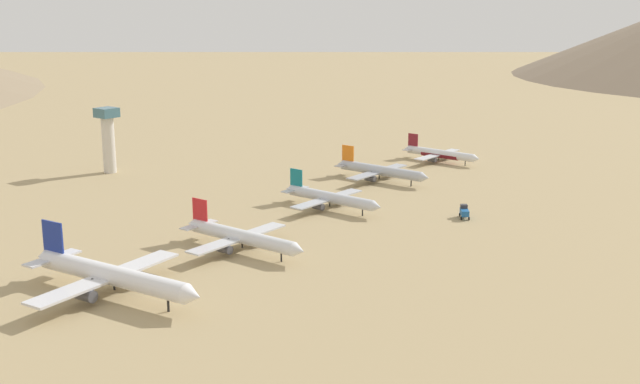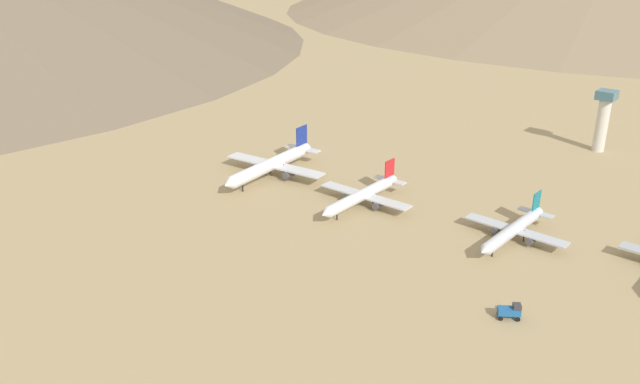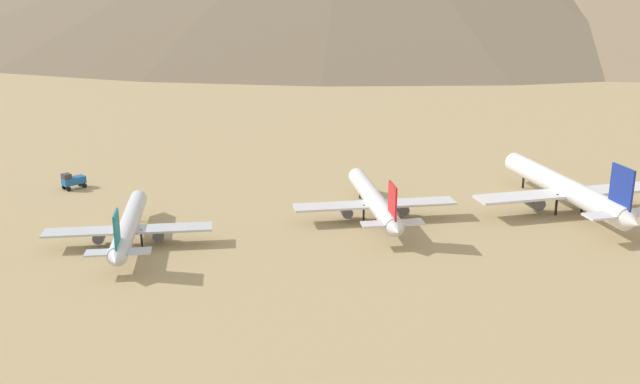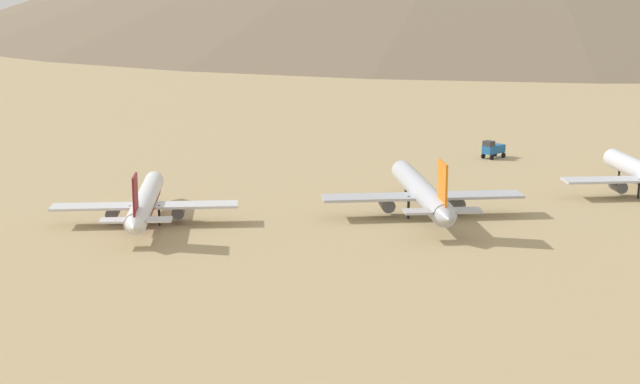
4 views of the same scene
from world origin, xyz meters
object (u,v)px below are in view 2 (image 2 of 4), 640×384
control_tower (603,117)px  parked_jet_2 (514,229)px  parked_jet_1 (363,195)px  parked_jet_0 (272,164)px  service_truck (510,311)px

control_tower → parked_jet_2: bearing=5.6°
parked_jet_1 → control_tower: 115.07m
parked_jet_0 → control_tower: control_tower is taller
parked_jet_2 → service_truck: (38.59, 17.17, -1.66)m
parked_jet_1 → control_tower: size_ratio=1.66×
service_truck → control_tower: size_ratio=0.23×
parked_jet_0 → parked_jet_2: parked_jet_0 is taller
parked_jet_2 → parked_jet_1: bearing=-80.5°
parked_jet_2 → control_tower: (-99.64, -9.70, 10.40)m
parked_jet_2 → control_tower: bearing=-174.4°
parked_jet_0 → service_truck: bearing=74.1°
parked_jet_0 → control_tower: size_ratio=2.03×
parked_jet_0 → service_truck: parked_jet_0 is taller
parked_jet_1 → control_tower: bearing=160.1°
parked_jet_2 → service_truck: parked_jet_2 is taller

